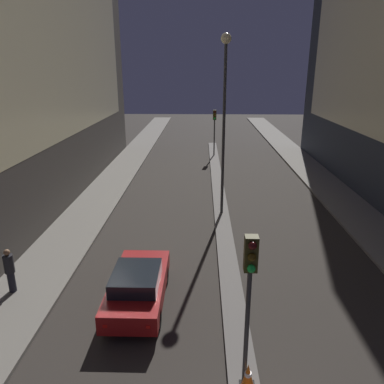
# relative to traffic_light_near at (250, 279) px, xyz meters

# --- Properties ---
(median_strip) EXTENTS (0.85, 36.55, 0.14)m
(median_strip) POSITION_rel_traffic_light_near_xyz_m (0.00, 15.49, -3.22)
(median_strip) COLOR #66605B
(median_strip) RESTS_ON ground
(traffic_light_near) EXTENTS (0.32, 0.42, 4.28)m
(traffic_light_near) POSITION_rel_traffic_light_near_xyz_m (0.00, 0.00, 0.00)
(traffic_light_near) COLOR #383838
(traffic_light_near) RESTS_ON median_strip
(traffic_light_mid) EXTENTS (0.32, 0.42, 4.28)m
(traffic_light_mid) POSITION_rel_traffic_light_near_xyz_m (0.00, 27.47, 0.00)
(traffic_light_mid) COLOR #383838
(traffic_light_mid) RESTS_ON median_strip
(street_lamp) EXTENTS (0.54, 0.54, 9.68)m
(street_lamp) POSITION_rel_traffic_light_near_xyz_m (0.00, 12.40, 3.39)
(street_lamp) COLOR #383838
(street_lamp) RESTS_ON median_strip
(traffic_cone_far) EXTENTS (0.40, 0.40, 0.73)m
(traffic_cone_far) POSITION_rel_traffic_light_near_xyz_m (0.07, -0.14, -2.79)
(traffic_cone_far) COLOR black
(traffic_cone_far) RESTS_ON median_strip
(car_left_lane) EXTENTS (1.88, 4.43, 1.48)m
(car_left_lane) POSITION_rel_traffic_light_near_xyz_m (-3.42, 3.62, -2.53)
(car_left_lane) COLOR maroon
(car_left_lane) RESTS_ON ground
(pedestrian_on_left_sidewalk) EXTENTS (0.36, 0.36, 1.73)m
(pedestrian_on_left_sidewalk) POSITION_rel_traffic_light_near_xyz_m (-8.25, 4.10, -2.23)
(pedestrian_on_left_sidewalk) COLOR black
(pedestrian_on_left_sidewalk) RESTS_ON sidewalk_left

